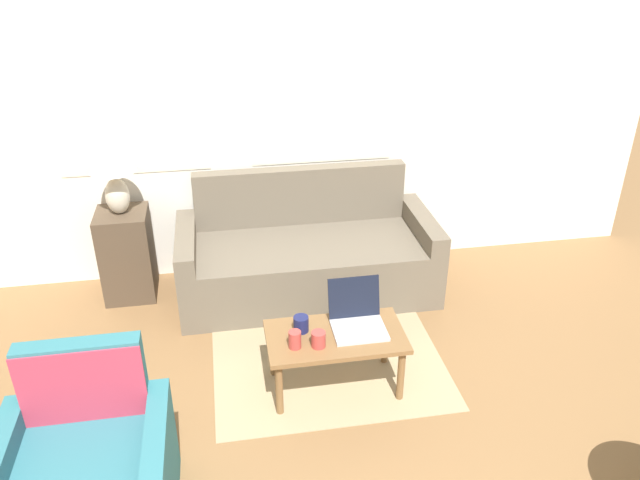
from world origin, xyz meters
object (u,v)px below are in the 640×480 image
at_px(laptop, 357,318).
at_px(cup_yellow, 318,339).
at_px(cup_navy, 295,340).
at_px(couch, 306,257).
at_px(coffee_table, 335,342).
at_px(armchair, 89,480).
at_px(table_lamp, 113,166).
at_px(cup_white, 301,324).

height_order(laptop, cup_yellow, laptop).
bearing_deg(cup_yellow, cup_navy, 174.11).
xyz_separation_m(laptop, cup_yellow, (-0.27, -0.16, -0.01)).
bearing_deg(couch, coffee_table, -90.15).
distance_m(coffee_table, laptop, 0.20).
height_order(armchair, table_lamp, table_lamp).
bearing_deg(coffee_table, armchair, -150.21).
relative_size(armchair, laptop, 2.63).
relative_size(couch, coffee_table, 2.32).
relative_size(table_lamp, coffee_table, 0.66).
relative_size(coffee_table, cup_yellow, 8.52).
bearing_deg(coffee_table, cup_white, 159.42).
distance_m(table_lamp, cup_yellow, 1.98).
bearing_deg(armchair, cup_yellow, 28.92).
height_order(coffee_table, cup_white, cup_white).
bearing_deg(armchair, table_lamp, 90.44).
bearing_deg(cup_white, armchair, -143.58).
relative_size(table_lamp, cup_white, 5.52).
relative_size(couch, cup_navy, 17.86).
distance_m(table_lamp, cup_white, 1.81).
distance_m(table_lamp, cup_navy, 1.89).
bearing_deg(laptop, cup_white, 178.83).
bearing_deg(coffee_table, table_lamp, 135.48).
xyz_separation_m(armchair, cup_yellow, (1.22, 0.67, 0.17)).
bearing_deg(cup_yellow, armchair, -151.08).
xyz_separation_m(cup_navy, cup_yellow, (0.14, -0.01, -0.01)).
relative_size(table_lamp, laptop, 1.66).
height_order(couch, laptop, couch).
distance_m(couch, armchair, 2.37).
bearing_deg(laptop, couch, 97.32).
relative_size(coffee_table, cup_navy, 7.71).
relative_size(couch, laptop, 5.85).
height_order(coffee_table, cup_yellow, cup_yellow).
height_order(table_lamp, cup_white, table_lamp).
xyz_separation_m(cup_yellow, cup_white, (-0.08, 0.17, 0.00)).
bearing_deg(coffee_table, laptop, 24.70).
distance_m(cup_navy, cup_yellow, 0.14).
xyz_separation_m(armchair, coffee_table, (1.34, 0.77, 0.07)).
bearing_deg(couch, cup_navy, -101.64).
xyz_separation_m(armchair, laptop, (1.48, 0.83, 0.18)).
distance_m(couch, cup_navy, 1.30).
xyz_separation_m(laptop, cup_white, (-0.35, 0.01, -0.01)).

